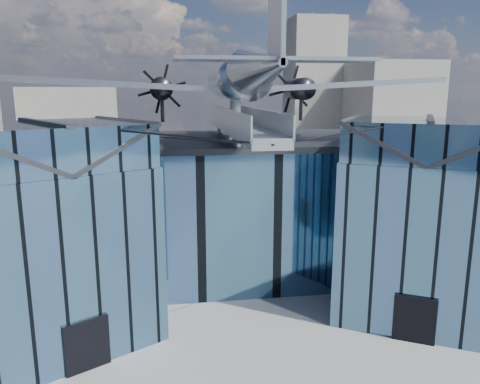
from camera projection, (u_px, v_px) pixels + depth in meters
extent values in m
plane|color=gray|center=(245.00, 314.00, 28.43)|extent=(120.00, 120.00, 0.00)
cube|color=teal|center=(226.00, 204.00, 36.13)|extent=(28.00, 14.00, 9.50)
cube|color=#222429|center=(226.00, 140.00, 35.09)|extent=(28.00, 14.00, 0.40)
cube|color=teal|center=(54.00, 255.00, 24.90)|extent=(11.79, 11.43, 9.50)
cube|color=teal|center=(44.00, 145.00, 23.68)|extent=(11.56, 11.20, 2.20)
cube|color=#222429|center=(88.00, 142.00, 25.06)|extent=(7.98, 9.23, 2.40)
cube|color=#222429|center=(42.00, 122.00, 23.44)|extent=(4.30, 7.10, 0.18)
cube|color=black|center=(87.00, 345.00, 22.54)|extent=(2.03, 1.32, 2.60)
cube|color=black|center=(132.00, 239.00, 27.66)|extent=(0.34, 0.34, 9.50)
cube|color=teal|center=(420.00, 237.00, 28.02)|extent=(11.79, 11.43, 9.50)
cube|color=teal|center=(429.00, 139.00, 26.80)|extent=(11.56, 11.20, 2.20)
cube|color=#222429|center=(388.00, 138.00, 27.60)|extent=(7.98, 9.23, 2.40)
cube|color=#222429|center=(472.00, 141.00, 26.00)|extent=(7.98, 9.23, 2.40)
cube|color=#222429|center=(430.00, 119.00, 26.56)|extent=(4.30, 7.10, 0.18)
cube|color=black|center=(414.00, 320.00, 25.06)|extent=(2.03, 1.32, 2.60)
cube|color=black|center=(345.00, 229.00, 29.62)|extent=(0.34, 0.34, 9.50)
cube|color=#949AA1|center=(236.00, 127.00, 29.48)|extent=(1.80, 21.00, 0.50)
cube|color=#949AA1|center=(222.00, 116.00, 29.22)|extent=(0.08, 21.00, 1.10)
cube|color=#949AA1|center=(250.00, 116.00, 29.48)|extent=(0.08, 21.00, 1.10)
cylinder|color=#949AA1|center=(220.00, 127.00, 38.81)|extent=(0.44, 0.44, 1.35)
cylinder|color=#949AA1|center=(229.00, 133.00, 33.01)|extent=(0.44, 0.44, 1.35)
cylinder|color=#949AA1|center=(238.00, 138.00, 29.14)|extent=(0.44, 0.44, 1.35)
cylinder|color=#949AA1|center=(235.00, 111.00, 29.77)|extent=(0.70, 0.70, 1.40)
cylinder|color=black|center=(147.00, 133.00, 21.39)|extent=(10.55, 6.08, 0.69)
cylinder|color=black|center=(364.00, 130.00, 22.95)|extent=(10.55, 6.08, 0.69)
cylinder|color=black|center=(190.00, 139.00, 27.22)|extent=(6.09, 17.04, 1.19)
cylinder|color=black|center=(290.00, 138.00, 28.11)|extent=(6.09, 17.04, 1.19)
cylinder|color=#A9B0B6|center=(235.00, 80.00, 29.36)|extent=(2.50, 11.00, 2.50)
sphere|color=#A9B0B6|center=(225.00, 82.00, 34.68)|extent=(2.50, 2.50, 2.50)
cube|color=black|center=(226.00, 72.00, 33.57)|extent=(1.60, 1.40, 0.50)
cone|color=#A9B0B6|center=(264.00, 68.00, 20.60)|extent=(2.50, 7.00, 2.50)
cube|color=#A9B0B6|center=(277.00, 22.00, 18.04)|extent=(0.18, 2.40, 3.40)
cube|color=#A9B0B6|center=(275.00, 59.00, 18.43)|extent=(8.00, 1.80, 0.14)
cube|color=#A9B0B6|center=(123.00, 85.00, 29.35)|extent=(14.00, 3.20, 1.08)
cylinder|color=black|center=(162.00, 89.00, 30.34)|extent=(1.44, 3.20, 1.44)
cone|color=black|center=(162.00, 89.00, 32.08)|extent=(0.70, 0.70, 0.70)
cube|color=black|center=(162.00, 89.00, 32.22)|extent=(1.05, 0.06, 3.33)
cube|color=black|center=(162.00, 89.00, 32.22)|extent=(2.53, 0.06, 2.53)
cube|color=black|center=(162.00, 89.00, 32.22)|extent=(3.33, 0.06, 1.05)
cylinder|color=black|center=(162.00, 108.00, 30.02)|extent=(0.24, 0.24, 1.75)
cube|color=#A9B0B6|center=(336.00, 85.00, 31.43)|extent=(14.00, 3.20, 1.08)
cylinder|color=black|center=(299.00, 89.00, 31.71)|extent=(1.44, 3.20, 1.44)
cone|color=black|center=(292.00, 89.00, 33.45)|extent=(0.70, 0.70, 0.70)
cube|color=black|center=(291.00, 89.00, 33.59)|extent=(1.05, 0.06, 3.33)
cube|color=black|center=(291.00, 89.00, 33.59)|extent=(2.53, 0.06, 2.53)
cube|color=black|center=(291.00, 89.00, 33.59)|extent=(3.33, 0.06, 1.05)
cylinder|color=black|center=(301.00, 108.00, 31.38)|extent=(0.24, 0.24, 1.75)
cube|color=gray|center=(388.00, 118.00, 77.69)|extent=(12.00, 14.00, 18.00)
cube|color=gray|center=(72.00, 131.00, 77.15)|extent=(14.00, 10.00, 14.00)
cube|color=gray|center=(313.00, 93.00, 85.03)|extent=(9.00, 9.00, 26.00)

